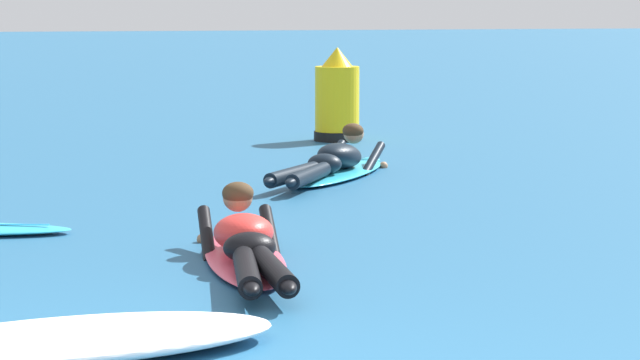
% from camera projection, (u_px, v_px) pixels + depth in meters
% --- Properties ---
extents(ground_plane, '(120.00, 120.00, 0.00)m').
position_uv_depth(ground_plane, '(52.00, 152.00, 14.79)').
color(ground_plane, '#235B84').
extents(surfer_near, '(0.64, 2.52, 0.54)m').
position_uv_depth(surfer_near, '(246.00, 246.00, 8.41)').
color(surfer_near, '#E54C66').
rests_on(surfer_near, ground).
extents(surfer_far, '(1.84, 2.43, 0.54)m').
position_uv_depth(surfer_far, '(334.00, 164.00, 12.64)').
color(surfer_far, '#2DB2D1').
rests_on(surfer_far, ground).
extents(whitewater_back, '(2.11, 0.98, 0.16)m').
position_uv_depth(whitewater_back, '(73.00, 341.00, 6.31)').
color(whitewater_back, white).
rests_on(whitewater_back, ground).
extents(channel_marker_buoy, '(0.58, 0.58, 1.17)m').
position_uv_depth(channel_marker_buoy, '(337.00, 103.00, 15.97)').
color(channel_marker_buoy, yellow).
rests_on(channel_marker_buoy, ground).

